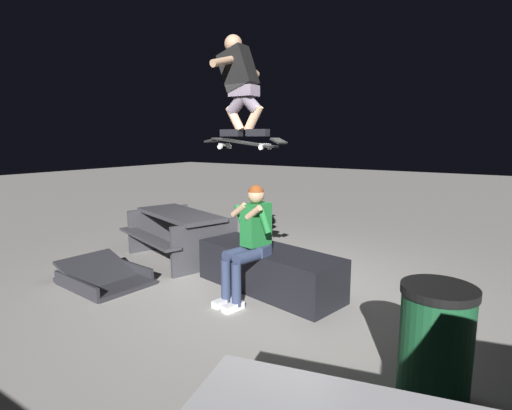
{
  "coord_description": "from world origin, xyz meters",
  "views": [
    {
      "loc": [
        -2.6,
        4.24,
        1.91
      ],
      "look_at": [
        -0.05,
        0.4,
        1.14
      ],
      "focal_mm": 28.09,
      "sensor_mm": 36.0,
      "label": 1
    }
  ],
  "objects_px": {
    "ledge_box_main": "(268,269)",
    "skater_airborne": "(240,81)",
    "person_sitting_on_ledge": "(249,237)",
    "skateboard": "(244,143)",
    "picnic_table_back": "(180,228)",
    "kicker_ramp": "(105,279)",
    "trash_bin": "(435,344)"
  },
  "relations": [
    {
      "from": "person_sitting_on_ledge",
      "to": "kicker_ramp",
      "type": "bearing_deg",
      "value": 17.9
    },
    {
      "from": "skateboard",
      "to": "picnic_table_back",
      "type": "relative_size",
      "value": 0.51
    },
    {
      "from": "person_sitting_on_ledge",
      "to": "kicker_ramp",
      "type": "xyz_separation_m",
      "value": [
        1.91,
        0.62,
        -0.71
      ]
    },
    {
      "from": "ledge_box_main",
      "to": "picnic_table_back",
      "type": "xyz_separation_m",
      "value": [
        1.89,
        -0.37,
        0.23
      ]
    },
    {
      "from": "kicker_ramp",
      "to": "trash_bin",
      "type": "relative_size",
      "value": 1.38
    },
    {
      "from": "skateboard",
      "to": "skater_airborne",
      "type": "relative_size",
      "value": 0.92
    },
    {
      "from": "ledge_box_main",
      "to": "kicker_ramp",
      "type": "height_order",
      "value": "ledge_box_main"
    },
    {
      "from": "ledge_box_main",
      "to": "picnic_table_back",
      "type": "height_order",
      "value": "picnic_table_back"
    },
    {
      "from": "ledge_box_main",
      "to": "picnic_table_back",
      "type": "distance_m",
      "value": 1.94
    },
    {
      "from": "skateboard",
      "to": "kicker_ramp",
      "type": "bearing_deg",
      "value": 20.34
    },
    {
      "from": "person_sitting_on_ledge",
      "to": "skateboard",
      "type": "xyz_separation_m",
      "value": [
        0.1,
        -0.05,
        1.08
      ]
    },
    {
      "from": "skateboard",
      "to": "picnic_table_back",
      "type": "height_order",
      "value": "skateboard"
    },
    {
      "from": "skateboard",
      "to": "picnic_table_back",
      "type": "xyz_separation_m",
      "value": [
        1.77,
        -0.72,
        -1.36
      ]
    },
    {
      "from": "trash_bin",
      "to": "ledge_box_main",
      "type": "bearing_deg",
      "value": -28.91
    },
    {
      "from": "person_sitting_on_ledge",
      "to": "picnic_table_back",
      "type": "xyz_separation_m",
      "value": [
        1.87,
        -0.77,
        -0.27
      ]
    },
    {
      "from": "skateboard",
      "to": "skater_airborne",
      "type": "distance_m",
      "value": 0.69
    },
    {
      "from": "ledge_box_main",
      "to": "skater_airborne",
      "type": "height_order",
      "value": "skater_airborne"
    },
    {
      "from": "person_sitting_on_ledge",
      "to": "skateboard",
      "type": "height_order",
      "value": "skateboard"
    },
    {
      "from": "trash_bin",
      "to": "skater_airborne",
      "type": "bearing_deg",
      "value": -19.83
    },
    {
      "from": "skateboard",
      "to": "trash_bin",
      "type": "xyz_separation_m",
      "value": [
        -2.27,
        0.84,
        -1.41
      ]
    },
    {
      "from": "skateboard",
      "to": "picnic_table_back",
      "type": "distance_m",
      "value": 2.34
    },
    {
      "from": "person_sitting_on_ledge",
      "to": "skateboard",
      "type": "relative_size",
      "value": 1.34
    },
    {
      "from": "ledge_box_main",
      "to": "skateboard",
      "type": "bearing_deg",
      "value": 71.73
    },
    {
      "from": "kicker_ramp",
      "to": "skateboard",
      "type": "bearing_deg",
      "value": -159.66
    },
    {
      "from": "kicker_ramp",
      "to": "picnic_table_back",
      "type": "bearing_deg",
      "value": -91.61
    },
    {
      "from": "kicker_ramp",
      "to": "person_sitting_on_ledge",
      "type": "bearing_deg",
      "value": -162.1
    },
    {
      "from": "ledge_box_main",
      "to": "skater_airborne",
      "type": "relative_size",
      "value": 1.76
    },
    {
      "from": "skateboard",
      "to": "trash_bin",
      "type": "height_order",
      "value": "skateboard"
    },
    {
      "from": "skater_airborne",
      "to": "picnic_table_back",
      "type": "height_order",
      "value": "skater_airborne"
    },
    {
      "from": "person_sitting_on_ledge",
      "to": "trash_bin",
      "type": "xyz_separation_m",
      "value": [
        -2.17,
        0.79,
        -0.33
      ]
    },
    {
      "from": "kicker_ramp",
      "to": "trash_bin",
      "type": "xyz_separation_m",
      "value": [
        -4.08,
        0.17,
        0.38
      ]
    },
    {
      "from": "ledge_box_main",
      "to": "picnic_table_back",
      "type": "relative_size",
      "value": 0.97
    }
  ]
}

